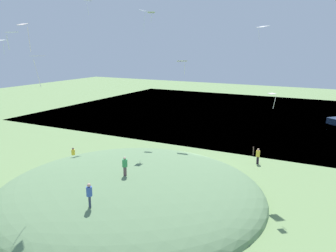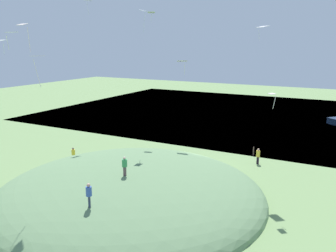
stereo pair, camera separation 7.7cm
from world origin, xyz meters
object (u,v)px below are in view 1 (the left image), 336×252
kite_4 (272,95)px  kite_10 (182,61)px  kite_2 (88,1)px  kite_9 (37,58)px  person_on_hilltop (89,192)px  kite_8 (151,13)px  kite_0 (143,13)px  kite_1 (262,27)px  kite_5 (24,27)px  person_watching_kites (73,153)px  person_with_child (258,154)px  mooring_post (253,151)px  kite_6 (0,41)px  kite_7 (11,33)px  person_near_shore (125,164)px

kite_4 → kite_10: (-6.96, -11.25, 2.04)m
kite_2 → kite_10: 12.59m
kite_10 → kite_9: bearing=-8.8°
person_on_hilltop → kite_8: 23.60m
kite_0 → kite_1: kite_0 is taller
kite_8 → kite_5: bearing=3.1°
kite_0 → kite_8: (-4.59, -1.81, 0.38)m
kite_4 → kite_10: bearing=-121.7°
person_watching_kites → kite_5: size_ratio=0.84×
person_with_child → mooring_post: bearing=122.0°
person_with_child → kite_6: size_ratio=1.43×
kite_0 → kite_10: 6.79m
person_on_hilltop → kite_7: bearing=53.5°
person_watching_kites → kite_8: (-6.93, 6.23, 15.26)m
kite_2 → kite_5: kite_2 is taller
person_near_shore → kite_5: size_ratio=0.83×
kite_2 → kite_7: (17.14, 8.24, -3.95)m
kite_7 → kite_9: size_ratio=0.49×
kite_7 → kite_8: size_ratio=0.92×
kite_0 → person_with_child: bearing=121.8°
person_on_hilltop → person_with_child: size_ratio=0.96×
person_watching_kites → kite_5: (11.53, 7.23, 12.98)m
person_on_hilltop → kite_1: bearing=-78.8°
person_watching_kites → kite_10: size_ratio=1.04×
person_watching_kites → kite_1: size_ratio=1.17×
person_on_hilltop → kite_5: (-0.26, -5.17, 10.70)m
kite_10 → mooring_post: bearing=126.5°
kite_5 → kite_10: (-18.05, 3.06, -2.94)m
person_near_shore → kite_9: bearing=-24.1°
kite_9 → kite_7: bearing=11.1°
kite_8 → kite_4: bearing=64.3°
kite_6 → person_watching_kites: bearing=-176.3°
kite_10 → kite_5: bearing=-9.6°
person_near_shore → kite_6: size_ratio=1.28×
person_near_shore → mooring_post: person_near_shore is taller
kite_6 → kite_10: 17.88m
kite_2 → mooring_post: size_ratio=1.59×
person_watching_kites → kite_0: size_ratio=0.75×
kite_8 → mooring_post: kite_8 is taller
person_near_shore → kite_2: kite_2 is taller
person_on_hilltop → kite_10: (-18.31, -2.11, 7.76)m
person_on_hilltop → kite_0: kite_0 is taller
kite_8 → mooring_post: (-4.75, 11.03, -15.74)m
kite_6 → kite_0: bearing=144.8°
kite_0 → kite_1: 11.58m
kite_6 → kite_9: (2.60, 7.07, -1.22)m
kite_7 → kite_0: bearing=-179.9°
kite_8 → kite_9: bearing=4.4°
person_near_shore → kite_2: 21.24m
person_on_hilltop → kite_0: size_ratio=0.80×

